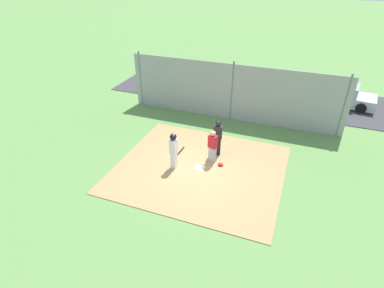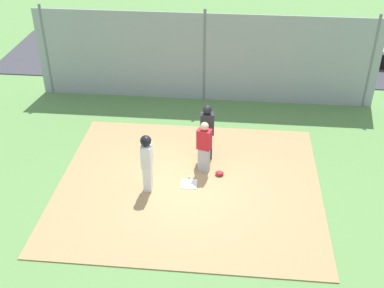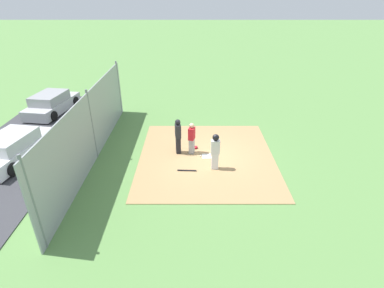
# 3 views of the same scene
# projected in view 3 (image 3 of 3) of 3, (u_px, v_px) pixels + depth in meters

# --- Properties ---
(ground_plane) EXTENTS (140.00, 140.00, 0.00)m
(ground_plane) POSITION_uv_depth(u_px,v_px,m) (207.00, 157.00, 14.53)
(ground_plane) COLOR #5B8947
(dirt_infield) EXTENTS (7.20, 6.40, 0.03)m
(dirt_infield) POSITION_uv_depth(u_px,v_px,m) (207.00, 157.00, 14.52)
(dirt_infield) COLOR #A88456
(dirt_infield) RESTS_ON ground_plane
(home_plate) EXTENTS (0.45, 0.45, 0.02)m
(home_plate) POSITION_uv_depth(u_px,v_px,m) (207.00, 156.00, 14.51)
(home_plate) COLOR white
(home_plate) RESTS_ON dirt_infield
(catcher) EXTENTS (0.44, 0.36, 1.58)m
(catcher) POSITION_uv_depth(u_px,v_px,m) (192.00, 138.00, 14.45)
(catcher) COLOR #9E9EA3
(catcher) RESTS_ON dirt_infield
(umpire) EXTENTS (0.42, 0.32, 1.76)m
(umpire) POSITION_uv_depth(u_px,v_px,m) (178.00, 136.00, 14.43)
(umpire) COLOR black
(umpire) RESTS_ON dirt_infield
(runner) EXTENTS (0.29, 0.38, 1.69)m
(runner) POSITION_uv_depth(u_px,v_px,m) (215.00, 149.00, 13.11)
(runner) COLOR silver
(runner) RESTS_ON dirt_infield
(baseball_bat) EXTENTS (0.10, 0.85, 0.06)m
(baseball_bat) POSITION_uv_depth(u_px,v_px,m) (187.00, 170.00, 13.34)
(baseball_bat) COLOR black
(baseball_bat) RESTS_ON dirt_infield
(catcher_mask) EXTENTS (0.24, 0.20, 0.12)m
(catcher_mask) POSITION_uv_depth(u_px,v_px,m) (196.00, 147.00, 15.21)
(catcher_mask) COLOR #B21923
(catcher_mask) RESTS_ON dirt_infield
(baseball) EXTENTS (0.07, 0.07, 0.07)m
(baseball) POSITION_uv_depth(u_px,v_px,m) (200.00, 156.00, 14.48)
(baseball) COLOR white
(baseball) RESTS_ON dirt_infield
(backstop_fence) EXTENTS (12.00, 0.10, 3.35)m
(backstop_fence) POSITION_uv_depth(u_px,v_px,m) (92.00, 127.00, 13.79)
(backstop_fence) COLOR #93999E
(backstop_fence) RESTS_ON ground_plane
(parking_lot) EXTENTS (18.00, 5.20, 0.04)m
(parking_lot) POSITION_uv_depth(u_px,v_px,m) (14.00, 156.00, 14.52)
(parking_lot) COLOR #38383D
(parking_lot) RESTS_ON ground_plane
(parked_car_silver) EXTENTS (4.40, 2.34, 1.28)m
(parked_car_silver) POSITION_uv_depth(u_px,v_px,m) (52.00, 104.00, 19.40)
(parked_car_silver) COLOR #B2B2B7
(parked_car_silver) RESTS_ON parking_lot
(parked_car_white) EXTENTS (4.43, 2.42, 1.28)m
(parked_car_white) POSITION_uv_depth(u_px,v_px,m) (14.00, 148.00, 14.04)
(parked_car_white) COLOR silver
(parked_car_white) RESTS_ON parking_lot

